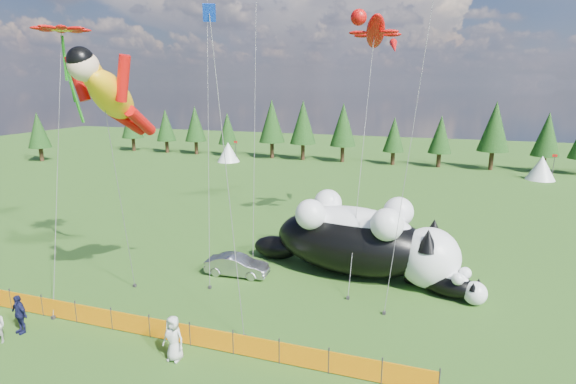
{
  "coord_description": "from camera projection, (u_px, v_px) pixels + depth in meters",
  "views": [
    {
      "loc": [
        10.31,
        -17.84,
        10.78
      ],
      "look_at": [
        3.03,
        4.0,
        5.27
      ],
      "focal_mm": 28.0,
      "sensor_mm": 36.0,
      "label": 1
    }
  ],
  "objects": [
    {
      "name": "spectator_c",
      "position": [
        19.0,
        314.0,
        19.86
      ],
      "size": [
        1.14,
        0.74,
        1.8
      ],
      "primitive_type": "imported",
      "rotation": [
        0.0,
        0.0,
        -0.2
      ],
      "color": "#16193E",
      "rests_on": "ground"
    },
    {
      "name": "diamond_kite_c",
      "position": [
        211.0,
        33.0,
        17.86
      ],
      "size": [
        2.14,
        1.29,
        14.25
      ],
      "color": "#0C33BF",
      "rests_on": "ground"
    },
    {
      "name": "cat_small",
      "position": [
        449.0,
        282.0,
        23.37
      ],
      "size": [
        4.24,
        2.79,
        1.62
      ],
      "rotation": [
        0.0,
        0.0,
        -0.42
      ],
      "color": "black",
      "rests_on": "ground"
    },
    {
      "name": "festival_tents",
      "position": [
        441.0,
        163.0,
        55.33
      ],
      "size": [
        50.0,
        3.2,
        2.8
      ],
      "primitive_type": null,
      "color": "white",
      "rests_on": "ground"
    },
    {
      "name": "safety_fence",
      "position": [
        170.0,
        331.0,
        19.25
      ],
      "size": [
        22.06,
        0.06,
        1.1
      ],
      "color": "#262626",
      "rests_on": "ground"
    },
    {
      "name": "gecko_kite",
      "position": [
        375.0,
        32.0,
        29.36
      ],
      "size": [
        4.39,
        13.7,
        17.27
      ],
      "color": "red",
      "rests_on": "ground"
    },
    {
      "name": "superhero_kite",
      "position": [
        112.0,
        96.0,
        20.16
      ],
      "size": [
        6.04,
        6.29,
        12.67
      ],
      "color": "#FBB20D",
      "rests_on": "ground"
    },
    {
      "name": "diamond_kite_a",
      "position": [
        207.0,
        1.0,
        25.16
      ],
      "size": [
        2.38,
        4.78,
        17.22
      ],
      "color": "#0C33BF",
      "rests_on": "ground"
    },
    {
      "name": "ground",
      "position": [
        204.0,
        309.0,
        22.14
      ],
      "size": [
        160.0,
        160.0,
        0.0
      ],
      "primitive_type": "plane",
      "color": "black",
      "rests_on": "ground"
    },
    {
      "name": "car",
      "position": [
        237.0,
        265.0,
        25.97
      ],
      "size": [
        3.74,
        1.49,
        1.21
      ],
      "primitive_type": "imported",
      "rotation": [
        0.0,
        0.0,
        1.63
      ],
      "color": "#A2A2A7",
      "rests_on": "ground"
    },
    {
      "name": "spectator_e",
      "position": [
        173.0,
        338.0,
        17.87
      ],
      "size": [
        0.95,
        0.64,
        1.89
      ],
      "primitive_type": "imported",
      "rotation": [
        0.0,
        0.0,
        -0.05
      ],
      "color": "beige",
      "rests_on": "ground"
    },
    {
      "name": "cat_large",
      "position": [
        361.0,
        239.0,
        25.81
      ],
      "size": [
        12.47,
        5.57,
        4.51
      ],
      "rotation": [
        0.0,
        0.0,
        -0.13
      ],
      "color": "black",
      "rests_on": "ground"
    },
    {
      "name": "tree_line",
      "position": [
        360.0,
        135.0,
        62.72
      ],
      "size": [
        90.0,
        4.0,
        8.0
      ],
      "primitive_type": null,
      "color": "black",
      "rests_on": "ground"
    },
    {
      "name": "flower_kite",
      "position": [
        62.0,
        33.0,
        23.16
      ],
      "size": [
        3.96,
        6.5,
        14.42
      ],
      "color": "red",
      "rests_on": "ground"
    }
  ]
}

